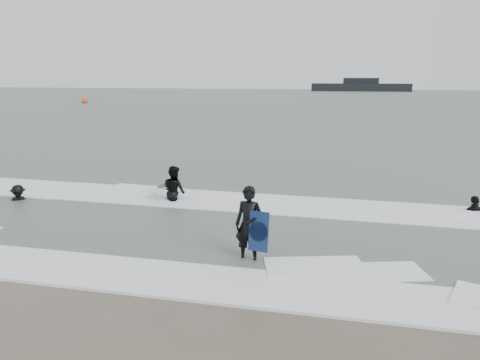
% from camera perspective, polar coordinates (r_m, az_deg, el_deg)
% --- Properties ---
extents(ground, '(320.00, 320.00, 0.00)m').
position_cam_1_polar(ground, '(11.21, -6.40, -10.91)').
color(ground, brown).
rests_on(ground, ground).
extents(sea, '(320.00, 320.00, 0.00)m').
position_cam_1_polar(sea, '(89.79, 12.00, 9.42)').
color(sea, '#47544C').
rests_on(sea, ground).
extents(surfer_centre, '(0.76, 0.55, 1.91)m').
position_cam_1_polar(surfer_centre, '(11.66, 1.07, -9.88)').
color(surfer_centre, black).
rests_on(surfer_centre, ground).
extents(surfer_wading, '(1.15, 1.09, 1.87)m').
position_cam_1_polar(surfer_wading, '(17.17, -7.97, -2.62)').
color(surfer_wading, black).
rests_on(surfer_wading, ground).
extents(surfer_breaker, '(1.08, 1.05, 1.48)m').
position_cam_1_polar(surfer_breaker, '(18.77, -25.36, -2.42)').
color(surfer_breaker, black).
rests_on(surfer_breaker, ground).
extents(surfer_right_near, '(1.11, 0.69, 1.76)m').
position_cam_1_polar(surfer_right_near, '(17.35, 26.64, -3.70)').
color(surfer_right_near, black).
rests_on(surfer_right_near, ground).
extents(surf_foam, '(30.03, 9.06, 0.09)m').
position_cam_1_polar(surf_foam, '(14.50, -1.27, -5.17)').
color(surf_foam, white).
rests_on(surf_foam, ground).
extents(bodyboards, '(12.04, 6.46, 1.25)m').
position_cam_1_polar(bodyboards, '(14.61, 7.81, -3.28)').
color(bodyboards, '#10204A').
rests_on(bodyboards, ground).
extents(buoy, '(1.00, 1.00, 1.65)m').
position_cam_1_polar(buoy, '(84.12, -18.41, 9.12)').
color(buoy, '#E23F0A').
rests_on(buoy, ground).
extents(vessel_horizon, '(29.72, 5.31, 4.03)m').
position_cam_1_polar(vessel_horizon, '(151.59, 14.50, 10.98)').
color(vessel_horizon, black).
rests_on(vessel_horizon, ground).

